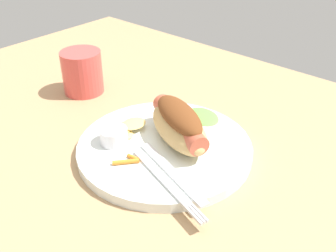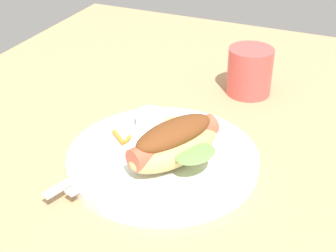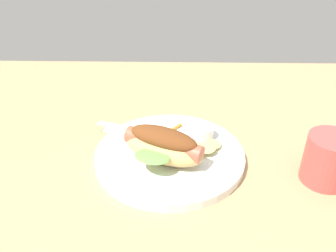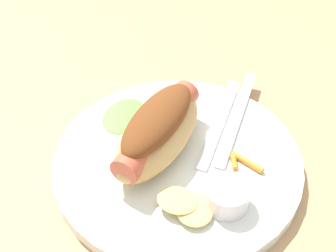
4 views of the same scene
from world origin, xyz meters
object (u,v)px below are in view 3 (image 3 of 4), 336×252
object	(u,v)px
fork	(137,130)
carrot_garnish	(173,130)
chips_pile	(206,146)
knife	(140,136)
hot_dog	(161,145)
sauce_ramekin	(201,132)
plate	(168,156)
drinking_cup	(326,159)

from	to	relation	value
fork	carrot_garnish	xyz separation A→B (cm)	(-7.04, -0.22, 0.13)
chips_pile	carrot_garnish	xyz separation A→B (cm)	(6.18, -5.82, -0.34)
fork	knife	xyz separation A→B (cm)	(-0.68, 2.09, -0.02)
hot_dog	sauce_ramekin	distance (cm)	10.35
chips_pile	carrot_garnish	world-z (taller)	chips_pile
knife	carrot_garnish	world-z (taller)	carrot_garnish
plate	hot_dog	xyz separation A→B (cm)	(1.08, 2.24, 3.87)
plate	carrot_garnish	size ratio (longest dim) A/B	7.71
knife	carrot_garnish	xyz separation A→B (cm)	(-6.36, -2.31, 0.15)
chips_pile	drinking_cup	distance (cm)	20.29
fork	knife	distance (cm)	2.20
sauce_ramekin	carrot_garnish	xyz separation A→B (cm)	(5.41, -2.17, -0.89)
plate	sauce_ramekin	xyz separation A→B (cm)	(-6.18, -4.90, 2.02)
fork	knife	size ratio (longest dim) A/B	1.06
knife	plate	bearing A→B (deg)	156.82
drinking_cup	sauce_ramekin	bearing A→B (deg)	-26.47
drinking_cup	knife	bearing A→B (deg)	-17.16
knife	carrot_garnish	size ratio (longest dim) A/B	4.49
hot_dog	chips_pile	size ratio (longest dim) A/B	2.57
carrot_garnish	drinking_cup	xyz separation A→B (cm)	(-25.37, 12.11, 2.28)
drinking_cup	chips_pile	bearing A→B (deg)	-18.13
plate	fork	size ratio (longest dim) A/B	1.62
knife	chips_pile	bearing A→B (deg)	-178.44
plate	knife	world-z (taller)	knife
sauce_ramekin	knife	distance (cm)	11.81
hot_dog	sauce_ramekin	bearing A→B (deg)	-109.71
plate	knife	bearing A→B (deg)	-40.39
chips_pile	carrot_garnish	distance (cm)	8.50
sauce_ramekin	chips_pile	xyz separation A→B (cm)	(-0.77, 3.65, -0.55)
knife	carrot_garnish	distance (cm)	6.77
plate	hot_dog	distance (cm)	4.60
plate	chips_pile	bearing A→B (deg)	-169.83
drinking_cup	plate	bearing A→B (deg)	-10.91
hot_dog	drinking_cup	bearing A→B (deg)	-160.11
fork	hot_dog	bearing A→B (deg)	136.71
fork	chips_pile	distance (cm)	14.36
hot_dog	knife	size ratio (longest dim) A/B	1.01
carrot_garnish	chips_pile	bearing A→B (deg)	136.70
fork	chips_pile	size ratio (longest dim) A/B	2.70
drinking_cup	fork	bearing A→B (deg)	-20.14
sauce_ramekin	drinking_cup	size ratio (longest dim) A/B	0.52
sauce_ramekin	plate	bearing A→B (deg)	38.42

